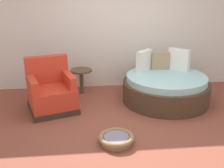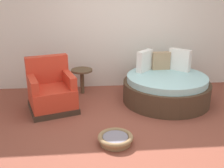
% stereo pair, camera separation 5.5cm
% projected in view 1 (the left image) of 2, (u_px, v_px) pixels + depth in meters
% --- Properties ---
extents(ground_plane, '(8.00, 8.00, 0.02)m').
position_uv_depth(ground_plane, '(132.00, 128.00, 4.37)').
color(ground_plane, brown).
extents(back_wall, '(8.00, 0.12, 3.13)m').
position_uv_depth(back_wall, '(118.00, 15.00, 5.75)').
color(back_wall, silver).
rests_on(back_wall, ground_plane).
extents(round_daybed, '(1.67, 1.67, 0.96)m').
position_uv_depth(round_daybed, '(166.00, 87.00, 5.31)').
color(round_daybed, '#473323').
rests_on(round_daybed, ground_plane).
extents(red_armchair, '(1.01, 1.01, 0.94)m').
position_uv_depth(red_armchair, '(51.00, 92.00, 4.91)').
color(red_armchair, '#38281E').
rests_on(red_armchair, ground_plane).
extents(pet_basket, '(0.51, 0.51, 0.13)m').
position_uv_depth(pet_basket, '(116.00, 139.00, 3.90)').
color(pet_basket, '#8E704C').
rests_on(pet_basket, ground_plane).
extents(side_table, '(0.44, 0.44, 0.52)m').
position_uv_depth(side_table, '(81.00, 74.00, 5.62)').
color(side_table, brown).
rests_on(side_table, ground_plane).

